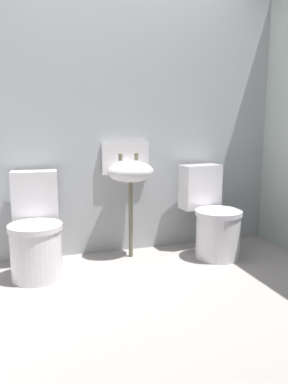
% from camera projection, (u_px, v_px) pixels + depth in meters
% --- Properties ---
extents(ground_plane, '(3.41, 2.72, 0.08)m').
position_uv_depth(ground_plane, '(157.00, 313.00, 2.52)').
color(ground_plane, gray).
extents(wall_back, '(3.41, 0.10, 2.28)m').
position_uv_depth(wall_back, '(113.00, 125.00, 3.44)').
color(wall_back, '#ABAFB1').
rests_on(wall_back, ground).
extents(toilet_left, '(0.42, 0.61, 0.78)m').
position_uv_depth(toilet_left, '(36.00, 234.00, 3.01)').
color(toilet_left, white).
rests_on(toilet_left, ground).
extents(toilet_right, '(0.45, 0.63, 0.78)m').
position_uv_depth(toilet_right, '(213.00, 219.00, 3.45)').
color(toilet_right, white).
rests_on(toilet_right, ground).
extents(sink, '(0.42, 0.35, 0.99)m').
position_uv_depth(sink, '(130.00, 171.00, 3.34)').
color(sink, '#68674E').
rests_on(sink, ground).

